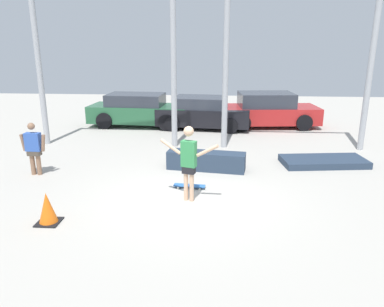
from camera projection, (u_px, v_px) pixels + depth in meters
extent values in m
plane|color=#B2ADA3|center=(189.00, 198.00, 9.01)|extent=(36.00, 36.00, 0.00)
cylinder|color=#DBAD89|center=(186.00, 183.00, 8.77)|extent=(0.10, 0.10, 0.84)
cylinder|color=#DBAD89|center=(192.00, 184.00, 8.72)|extent=(0.10, 0.10, 0.84)
cube|color=black|center=(189.00, 170.00, 8.65)|extent=(0.33, 0.24, 0.19)
cube|color=#338C4C|center=(189.00, 154.00, 8.54)|extent=(0.38, 0.27, 0.61)
sphere|color=#DBAD89|center=(189.00, 131.00, 8.39)|extent=(0.23, 0.23, 0.23)
cylinder|color=#DBAD89|center=(171.00, 147.00, 8.66)|extent=(0.52, 0.23, 0.35)
cylinder|color=#DBAD89|center=(208.00, 151.00, 8.34)|extent=(0.52, 0.23, 0.35)
cube|color=#2D66B2|center=(189.00, 185.00, 9.59)|extent=(0.83, 0.28, 0.01)
cylinder|color=silver|center=(201.00, 186.00, 9.66)|extent=(0.06, 0.04, 0.05)
cylinder|color=silver|center=(199.00, 189.00, 9.46)|extent=(0.06, 0.04, 0.05)
cylinder|color=silver|center=(180.00, 185.00, 9.74)|extent=(0.06, 0.04, 0.05)
cylinder|color=silver|center=(178.00, 188.00, 9.54)|extent=(0.06, 0.04, 0.05)
cube|color=#28384C|center=(206.00, 161.00, 10.92)|extent=(2.32, 0.85, 0.54)
cube|color=#28384C|center=(323.00, 161.00, 11.42)|extent=(2.64, 1.43, 0.20)
cylinder|color=#A5A8AD|center=(39.00, 66.00, 13.02)|extent=(0.20, 0.20, 5.60)
cylinder|color=#A5A8AD|center=(174.00, 67.00, 12.69)|extent=(0.20, 0.20, 5.60)
cylinder|color=#A5A8AD|center=(226.00, 67.00, 12.57)|extent=(0.20, 0.20, 5.60)
cylinder|color=#A5A8AD|center=(371.00, 67.00, 12.23)|extent=(0.20, 0.20, 5.60)
cube|color=#28603D|center=(140.00, 113.00, 16.59)|extent=(4.48, 1.94, 0.73)
cube|color=#2D333D|center=(136.00, 100.00, 16.44)|extent=(2.50, 1.68, 0.50)
cylinder|color=black|center=(174.00, 115.00, 17.25)|extent=(0.71, 0.26, 0.70)
cylinder|color=black|center=(167.00, 123.00, 15.70)|extent=(0.71, 0.26, 0.70)
cylinder|color=black|center=(117.00, 114.00, 17.60)|extent=(0.71, 0.26, 0.70)
cylinder|color=black|center=(104.00, 121.00, 16.05)|extent=(0.71, 0.26, 0.70)
cube|color=black|center=(204.00, 116.00, 16.17)|extent=(4.07, 2.08, 0.72)
cube|color=#2D333D|center=(200.00, 102.00, 16.02)|extent=(2.30, 1.78, 0.47)
cylinder|color=black|center=(233.00, 118.00, 16.82)|extent=(0.64, 0.28, 0.63)
cylinder|color=black|center=(230.00, 126.00, 15.24)|extent=(0.64, 0.28, 0.63)
cylinder|color=black|center=(180.00, 116.00, 17.22)|extent=(0.64, 0.28, 0.63)
cylinder|color=black|center=(172.00, 124.00, 15.63)|extent=(0.64, 0.28, 0.63)
cube|color=red|center=(269.00, 114.00, 16.49)|extent=(4.35, 2.22, 0.70)
cube|color=#2D333D|center=(266.00, 100.00, 16.30)|extent=(2.46, 1.89, 0.60)
cylinder|color=black|center=(292.00, 115.00, 17.42)|extent=(0.70, 0.29, 0.69)
cylinder|color=black|center=(304.00, 123.00, 15.72)|extent=(0.70, 0.29, 0.69)
cylinder|color=black|center=(237.00, 115.00, 17.37)|extent=(0.70, 0.29, 0.69)
cylinder|color=black|center=(243.00, 123.00, 15.66)|extent=(0.70, 0.29, 0.69)
cylinder|color=#8C664C|center=(39.00, 163.00, 10.48)|extent=(0.13, 0.13, 0.70)
cylinder|color=#8C664C|center=(33.00, 163.00, 10.50)|extent=(0.13, 0.13, 0.70)
cube|color=#4C4238|center=(34.00, 153.00, 10.41)|extent=(0.36, 0.21, 0.15)
cube|color=#3359B2|center=(33.00, 142.00, 10.32)|extent=(0.42, 0.22, 0.51)
sphere|color=#8C664C|center=(31.00, 126.00, 10.19)|extent=(0.19, 0.19, 0.19)
cylinder|color=#8C664C|center=(43.00, 143.00, 10.30)|extent=(0.16, 0.10, 0.48)
cylinder|color=#8C664C|center=(23.00, 142.00, 10.35)|extent=(0.16, 0.10, 0.48)
cube|color=black|center=(49.00, 222.00, 7.76)|extent=(0.47, 0.47, 0.03)
cone|color=orange|center=(47.00, 207.00, 7.66)|extent=(0.37, 0.37, 0.63)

